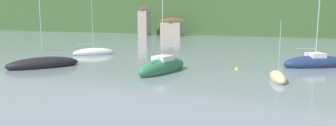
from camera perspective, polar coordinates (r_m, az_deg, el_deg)
shore_building_west at (r=98.86m, az=-4.58°, el=8.04°), size 3.39×3.31×9.43m
shore_building_westcentral at (r=94.77m, az=0.76°, el=6.99°), size 7.11×3.58×5.91m
sailboat_far_0 at (r=47.99m, az=-14.10°, el=1.96°), size 5.57×5.67×9.42m
sailboat_far_2 at (r=39.19m, az=26.37°, el=0.04°), size 8.05×6.64×11.99m
sailboat_mid_5 at (r=37.74m, az=-22.81°, el=-0.17°), size 6.67×8.15×11.39m
sailboat_far_7 at (r=31.68m, az=-1.01°, el=-0.79°), size 3.54×8.09×11.61m
sailboat_far_11 at (r=29.45m, az=20.34°, el=-2.62°), size 2.33×4.43×5.85m
mooring_buoy_near at (r=34.40m, az=13.05°, el=-1.18°), size 0.42×0.42×0.42m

